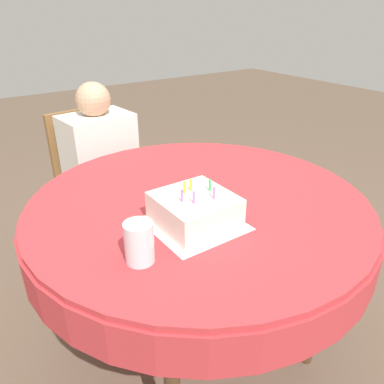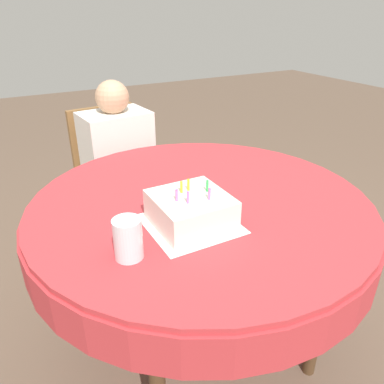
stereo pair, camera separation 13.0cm
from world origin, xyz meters
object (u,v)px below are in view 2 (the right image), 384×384
(chair, at_px, (115,179))
(birthday_cake, at_px, (191,210))
(drinking_glass, at_px, (128,239))
(person, at_px, (120,159))

(chair, bearing_deg, birthday_cake, -99.29)
(birthday_cake, xyz_separation_m, drinking_glass, (-0.24, -0.07, 0.01))
(drinking_glass, bearing_deg, birthday_cake, 16.88)
(person, xyz_separation_m, birthday_cake, (-0.08, -0.99, 0.18))
(person, height_order, birthday_cake, person)
(person, bearing_deg, chair, 90.00)
(chair, bearing_deg, drinking_glass, -110.50)
(chair, height_order, person, person)
(chair, xyz_separation_m, drinking_glass, (-0.31, -1.16, 0.35))
(chair, xyz_separation_m, birthday_cake, (-0.07, -1.08, 0.34))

